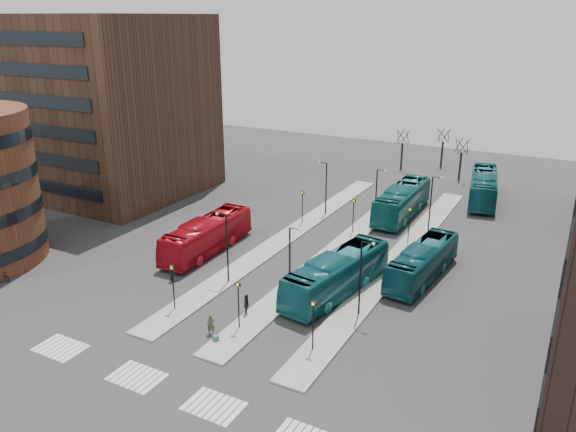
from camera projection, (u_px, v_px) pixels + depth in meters
The scene contains 20 objects.
ground at pixel (101, 419), 32.06m from camera, with size 160.00×160.00×0.00m, color #2E2E31.
island_left at pixel (288, 235), 58.69m from camera, with size 2.50×45.00×0.15m, color #969691.
island_mid at pixel (341, 246), 56.01m from camera, with size 2.50×45.00×0.15m, color #969691.
island_right at pixel (399, 258), 53.33m from camera, with size 2.50×45.00×0.15m, color #969691.
suitcase at pixel (216, 339), 39.58m from camera, with size 0.41×0.33×0.52m, color navy.
red_bus at pixel (207, 235), 54.40m from camera, with size 2.84×12.12×3.38m, color #B40D1B.
teal_bus_a at pixel (337, 274), 46.09m from camera, with size 2.92×12.46×3.47m, color #15626B.
teal_bus_b at pixel (402, 201), 64.06m from camera, with size 3.04×13.01×3.62m, color #136060.
teal_bus_c at pixel (423, 262), 48.79m from camera, with size 2.63×11.24×3.13m, color #12515D.
teal_bus_d at pixel (483, 187), 69.34m from camera, with size 3.03×12.95×3.61m, color #135A60.
traveller at pixel (211, 325), 40.40m from camera, with size 0.56×0.37×1.54m, color #424328.
commuter_a at pixel (173, 273), 48.53m from camera, with size 0.75×0.58×1.54m, color black.
commuter_b at pixel (246, 305), 42.95m from camera, with size 1.02×0.42×1.74m, color black.
commuter_c at pixel (299, 291), 45.34m from camera, with size 1.02×0.59×1.58m, color black.
bicycle_far at pixel (0, 276), 48.58m from camera, with size 0.63×1.81×0.95m, color gray.
crosswalk_stripes at pixel (171, 390), 34.59m from camera, with size 22.35×2.40×0.01m.
office_block at pixel (97, 105), 71.73m from camera, with size 25.00×20.12×22.00m.
sign_poles at pixel (306, 248), 49.60m from camera, with size 12.45×22.12×3.65m.
lamp_posts at pixel (340, 220), 52.89m from camera, with size 14.04×20.24×6.12m.
bare_trees at pixel (434, 154), 81.90m from camera, with size 10.97×8.14×5.90m.
Camera 1 is at (21.89, -18.06, 21.73)m, focal length 35.00 mm.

